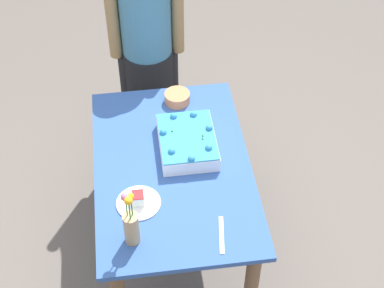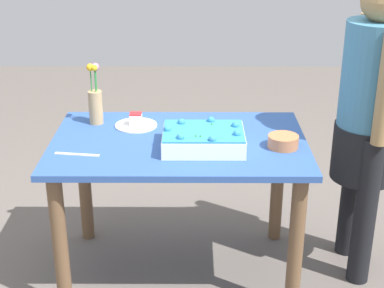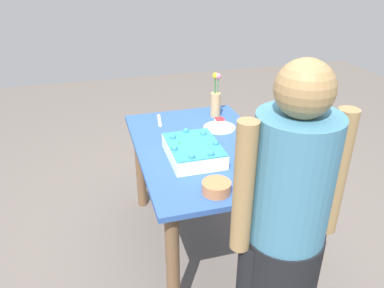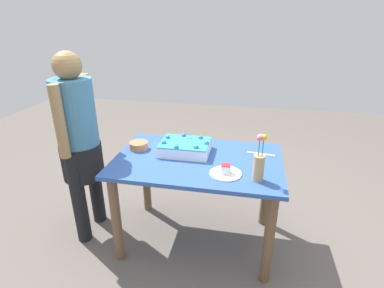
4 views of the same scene
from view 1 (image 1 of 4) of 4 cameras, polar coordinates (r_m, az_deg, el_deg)
ground_plane at (r=3.56m, az=-1.63°, el=-10.18°), size 8.00×8.00×0.00m
dining_table at (r=3.08m, az=-1.86°, el=-3.80°), size 1.22×0.79×0.74m
sheet_cake at (r=3.03m, az=-0.46°, el=0.24°), size 0.38×0.29×0.11m
serving_plate_with_slice at (r=2.82m, az=-5.22°, el=-5.56°), size 0.21×0.21×0.07m
cake_knife at (r=2.71m, az=2.88°, el=-8.79°), size 0.21×0.05×0.00m
flower_vase at (r=2.61m, az=-5.94°, el=-7.75°), size 0.07×0.07×0.32m
fruit_bowl at (r=3.31m, az=-1.44°, el=4.53°), size 0.14×0.14×0.06m
person_standing at (r=3.59m, az=-4.39°, el=9.78°), size 0.31×0.45×1.49m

